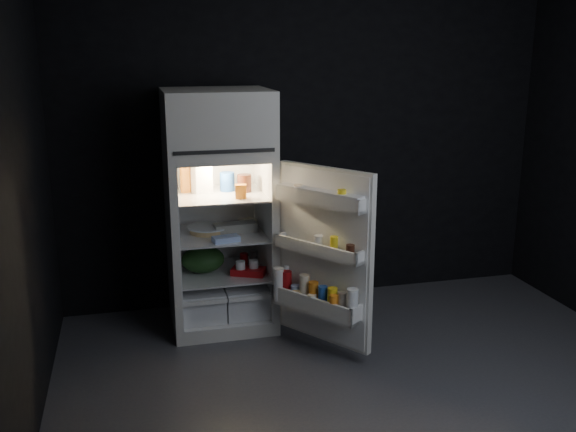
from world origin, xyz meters
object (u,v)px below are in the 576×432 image
object	(u,v)px
refrigerator	(219,202)
yogurt_tray	(249,271)
milk_jug	(201,176)
egg_carton	(235,228)
fridge_door	(322,260)

from	to	relation	value
refrigerator	yogurt_tray	distance (m)	0.56
milk_jug	egg_carton	bearing A→B (deg)	-40.45
refrigerator	milk_jug	world-z (taller)	refrigerator
fridge_door	milk_jug	world-z (taller)	fridge_door
milk_jug	yogurt_tray	xyz separation A→B (m)	(0.31, -0.22, -0.69)
fridge_door	yogurt_tray	size ratio (longest dim) A/B	4.93
refrigerator	yogurt_tray	size ratio (longest dim) A/B	7.19
egg_carton	yogurt_tray	distance (m)	0.34
fridge_door	yogurt_tray	world-z (taller)	fridge_door
refrigerator	egg_carton	distance (m)	0.23
fridge_door	milk_jug	xyz separation A→B (m)	(-0.71, 0.74, 0.47)
refrigerator	fridge_door	bearing A→B (deg)	-49.08
milk_jug	yogurt_tray	size ratio (longest dim) A/B	0.97
refrigerator	milk_jug	distance (m)	0.23
fridge_door	egg_carton	bearing A→B (deg)	127.19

